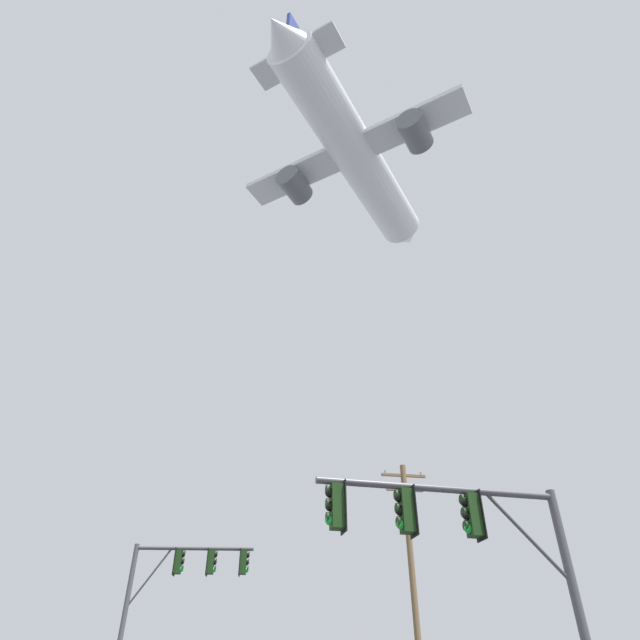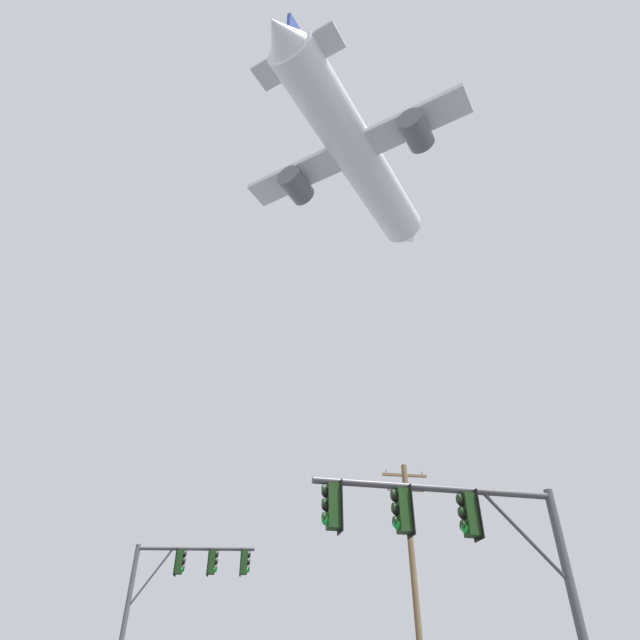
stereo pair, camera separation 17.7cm
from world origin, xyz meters
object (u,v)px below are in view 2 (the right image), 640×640
object	(u,v)px
utility_pole	(414,579)
signal_pole_near	(464,542)
airplane	(355,153)
signal_pole_far	(177,587)

from	to	relation	value
utility_pole	signal_pole_near	bearing A→B (deg)	-102.74
signal_pole_near	airplane	bearing A→B (deg)	80.99
signal_pole_far	utility_pole	size ratio (longest dim) A/B	0.62
airplane	signal_pole_near	bearing A→B (deg)	-99.01
utility_pole	airplane	bearing A→B (deg)	88.80
utility_pole	signal_pole_far	bearing A→B (deg)	-177.15
signal_pole_near	utility_pole	xyz separation A→B (m)	(3.08, 13.61, 1.44)
signal_pole_near	signal_pole_far	xyz separation A→B (m)	(-6.99, 13.11, 0.85)
utility_pole	airplane	xyz separation A→B (m)	(0.14, 6.68, 37.32)
signal_pole_far	signal_pole_near	bearing A→B (deg)	-61.94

